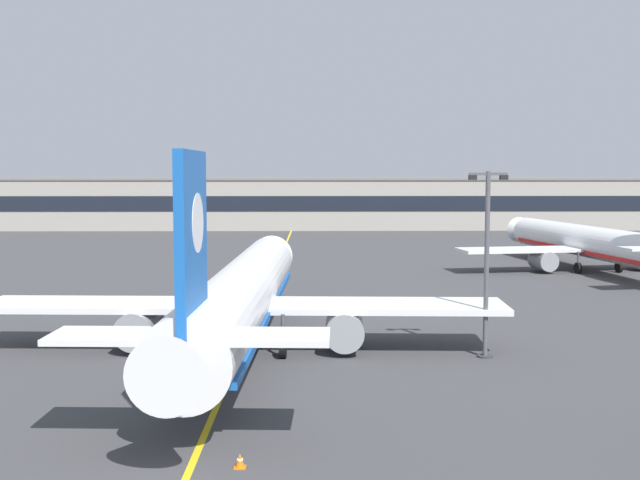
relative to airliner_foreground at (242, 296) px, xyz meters
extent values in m
plane|color=#3D3D3F|center=(0.07, -14.24, -3.37)|extent=(400.00, 400.00, 0.00)
cube|color=yellow|center=(0.07, 15.76, -3.37)|extent=(2.46, 179.99, 0.01)
cylinder|color=white|center=(0.01, 0.15, 0.13)|extent=(5.29, 36.13, 3.80)
cone|color=white|center=(0.81, 19.43, 0.13)|extent=(3.71, 2.75, 3.61)
cone|color=white|center=(-0.80, -19.24, 0.53)|extent=(2.96, 2.92, 2.85)
cube|color=blue|center=(0.01, 0.15, -0.91)|extent=(5.10, 33.25, 0.44)
cube|color=black|center=(0.73, 17.53, 0.80)|extent=(2.89, 1.22, 0.60)
cube|color=white|center=(0.03, 0.75, -0.72)|extent=(32.17, 6.13, 0.36)
cylinder|color=gray|center=(-6.21, 0.00, -1.94)|extent=(2.45, 3.69, 2.30)
cylinder|color=black|center=(-6.13, 1.85, -1.94)|extent=(1.96, 0.26, 1.95)
cylinder|color=gray|center=(6.18, -0.51, -1.94)|extent=(2.45, 3.69, 2.30)
cylinder|color=black|center=(6.26, 1.34, -1.94)|extent=(1.96, 0.26, 1.95)
cube|color=blue|center=(-0.65, -15.64, 4.68)|extent=(0.60, 4.81, 7.20)
cylinder|color=white|center=(-0.64, -15.34, 5.40)|extent=(0.54, 2.42, 2.40)
cube|color=white|center=(-0.68, -16.24, 0.99)|extent=(11.11, 3.25, 0.24)
cylinder|color=#4C4C51|center=(0.61, 14.63, -1.89)|extent=(0.24, 0.24, 1.60)
cylinder|color=black|center=(0.61, 14.63, -2.92)|extent=(0.44, 0.92, 0.90)
cylinder|color=#4C4C51|center=(-2.67, -1.74, -1.59)|extent=(0.24, 0.24, 1.60)
cylinder|color=black|center=(-2.67, -1.74, -2.72)|extent=(0.45, 1.32, 1.30)
cylinder|color=#4C4C51|center=(2.52, -1.96, -1.59)|extent=(0.24, 0.24, 1.60)
cylinder|color=black|center=(2.52, -1.96, -2.72)|extent=(0.45, 1.32, 1.30)
cylinder|color=white|center=(35.00, 37.44, -0.17)|extent=(8.33, 33.06, 3.47)
cone|color=white|center=(32.38, 54.89, -0.17)|extent=(3.62, 2.84, 3.30)
cube|color=red|center=(35.00, 37.44, -1.13)|extent=(7.87, 30.45, 0.40)
cube|color=black|center=(32.64, 53.17, 0.44)|extent=(2.73, 1.38, 0.55)
cube|color=white|center=(34.92, 37.98, -0.95)|extent=(29.58, 8.69, 0.33)
cylinder|color=gray|center=(29.45, 36.24, -2.06)|extent=(2.57, 3.57, 2.10)
cylinder|color=black|center=(29.20, 37.91, -2.06)|extent=(1.79, 0.43, 1.79)
cylinder|color=gray|center=(40.66, 37.92, -2.06)|extent=(2.57, 3.57, 2.10)
cylinder|color=black|center=(40.41, 39.60, -2.06)|extent=(1.79, 0.43, 1.79)
cylinder|color=#4C4C51|center=(33.03, 50.55, -2.02)|extent=(0.22, 0.22, 1.46)
cylinder|color=black|center=(33.03, 50.55, -2.96)|extent=(0.48, 0.87, 0.82)
cylinder|color=#4C4C51|center=(32.93, 35.28, -1.75)|extent=(0.22, 0.22, 1.46)
cylinder|color=black|center=(32.93, 35.28, -2.78)|extent=(0.54, 1.23, 1.19)
cylinder|color=#4C4C51|center=(37.63, 35.99, -1.75)|extent=(0.22, 0.22, 1.46)
cylinder|color=black|center=(37.63, 35.99, -2.78)|extent=(0.54, 1.23, 1.19)
cylinder|color=#515156|center=(14.35, -1.92, 2.05)|extent=(0.28, 0.28, 10.85)
cylinder|color=#333338|center=(14.35, -1.92, -3.32)|extent=(0.90, 0.90, 0.10)
cube|color=#515156|center=(14.35, -1.92, 7.33)|extent=(2.20, 0.16, 0.16)
cube|color=black|center=(13.45, -1.92, 7.13)|extent=(0.44, 0.36, 0.28)
cube|color=black|center=(15.25, -1.92, 7.13)|extent=(0.44, 0.36, 0.28)
cone|color=orange|center=(2.18, 15.07, -3.09)|extent=(0.36, 0.36, 0.55)
cylinder|color=white|center=(2.18, 15.07, -3.07)|extent=(0.23, 0.23, 0.07)
cube|color=orange|center=(2.18, 15.07, -3.35)|extent=(0.44, 0.44, 0.03)
cone|color=orange|center=(1.46, -18.74, -3.09)|extent=(0.36, 0.36, 0.55)
cylinder|color=white|center=(1.46, -18.74, -3.07)|extent=(0.23, 0.23, 0.07)
cube|color=orange|center=(1.46, -18.74, -3.35)|extent=(0.44, 0.44, 0.03)
cube|color=#9E998E|center=(4.32, 102.41, 1.30)|extent=(157.89, 12.00, 9.34)
cube|color=black|center=(4.32, 96.36, 1.70)|extent=(151.58, 0.12, 2.80)
cube|color=slate|center=(4.32, 102.41, 6.17)|extent=(158.29, 12.40, 0.40)
camera|label=1|loc=(3.93, -46.20, 7.40)|focal=43.36mm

